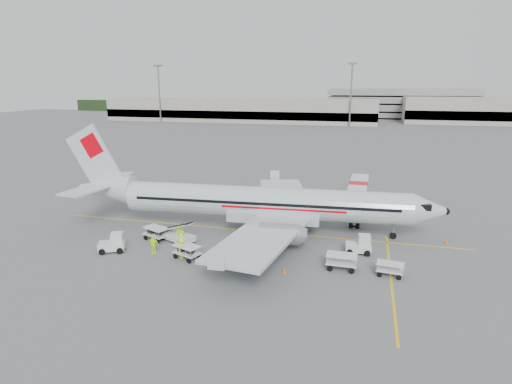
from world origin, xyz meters
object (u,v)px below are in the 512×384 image
at_px(aircraft, 265,182).
at_px(tug_mid, 226,254).
at_px(belt_loader, 176,227).
at_px(tug_aft, 112,243).
at_px(jet_bridge, 358,199).
at_px(tug_fore, 358,244).

height_order(aircraft, tug_mid, aircraft).
bearing_deg(tug_mid, aircraft, 83.01).
xyz_separation_m(belt_loader, tug_mid, (6.58, -4.19, -0.52)).
relative_size(aircraft, tug_mid, 16.45).
distance_m(tug_mid, tug_aft, 11.27).
bearing_deg(aircraft, belt_loader, -150.68).
distance_m(aircraft, jet_bridge, 13.29).
relative_size(belt_loader, tug_mid, 2.22).
bearing_deg(aircraft, tug_fore, -25.16).
xyz_separation_m(aircraft, tug_fore, (9.89, -3.85, -4.52)).
bearing_deg(tug_mid, tug_aft, -179.60).
bearing_deg(tug_mid, tug_fore, 26.77).
bearing_deg(tug_aft, tug_fore, -9.73).
xyz_separation_m(jet_bridge, tug_aft, (-21.93, -17.97, -1.04)).
xyz_separation_m(aircraft, tug_mid, (-1.25, -9.32, -4.49)).
distance_m(belt_loader, tug_mid, 7.82).
relative_size(belt_loader, tug_aft, 2.27).
distance_m(aircraft, tug_aft, 16.21).
distance_m(jet_bridge, tug_mid, 20.96).
xyz_separation_m(belt_loader, tug_aft, (-4.68, -4.15, -0.53)).
bearing_deg(belt_loader, tug_fore, 28.58).
height_order(tug_mid, tug_aft, tug_mid).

